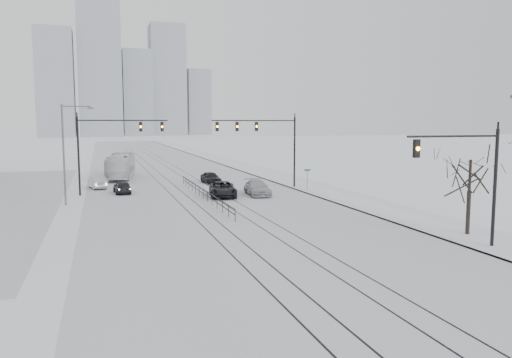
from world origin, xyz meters
name	(u,v)px	position (x,y,z in m)	size (l,w,h in m)	color
ground	(352,307)	(0.00, 0.00, 0.00)	(500.00, 500.00, 0.00)	white
road	(165,171)	(0.00, 60.00, 0.01)	(22.00, 260.00, 0.02)	silver
sidewalk_east	(248,168)	(13.50, 60.00, 0.08)	(5.00, 260.00, 0.16)	white
curb	(234,168)	(11.05, 60.00, 0.06)	(0.10, 260.00, 0.12)	gray
tram_rails	(186,186)	(0.00, 40.00, 0.02)	(5.30, 180.00, 0.01)	black
skyline	(125,81)	(5.02, 273.63, 30.65)	(96.00, 48.00, 72.00)	#8F959D
traffic_mast_near	(473,172)	(10.79, 6.00, 4.56)	(6.10, 0.37, 7.00)	black
traffic_mast_ne	(266,137)	(8.15, 34.99, 5.76)	(9.60, 0.37, 8.00)	black
traffic_mast_nw	(109,140)	(-8.52, 36.00, 5.57)	(9.10, 0.37, 8.00)	black
street_light_west	(67,147)	(-12.20, 30.00, 5.21)	(2.73, 0.25, 9.00)	#595B60
bare_tree	(470,168)	(13.20, 9.00, 4.49)	(4.40, 4.40, 6.10)	black
median_fence	(203,194)	(0.00, 30.00, 0.53)	(0.06, 24.00, 1.00)	black
street_sign	(307,176)	(11.80, 32.00, 1.61)	(0.70, 0.06, 2.40)	#595B60
sedan_sb_inner	(122,187)	(-7.33, 36.19, 0.67)	(1.59, 3.96, 1.35)	black
sedan_sb_outer	(97,183)	(-9.83, 41.04, 0.68)	(1.45, 4.16, 1.37)	silver
sedan_nb_front	(223,189)	(2.13, 30.70, 0.75)	(2.50, 5.43, 1.51)	black
sedan_nb_right	(257,188)	(5.75, 30.73, 0.74)	(2.08, 5.13, 1.49)	#A9ADB1
sedan_nb_far	(211,178)	(3.38, 42.01, 0.71)	(1.67, 4.14, 1.41)	black
box_truck	(121,166)	(-6.83, 50.70, 1.64)	(2.76, 11.79, 3.28)	silver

